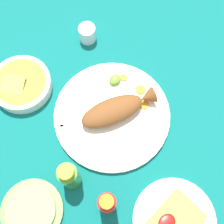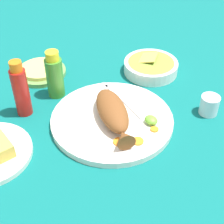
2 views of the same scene
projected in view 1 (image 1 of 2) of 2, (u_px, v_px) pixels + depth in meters
ground_plane at (112, 116)px, 0.92m from camera, size 4.00×4.00×0.00m
main_plate at (112, 115)px, 0.91m from camera, size 0.34×0.34×0.02m
fried_fish at (116, 110)px, 0.88m from camera, size 0.23×0.14×0.05m
fork_near at (84, 125)px, 0.89m from camera, size 0.16×0.12×0.00m
fork_far at (82, 109)px, 0.91m from camera, size 0.19×0.04×0.00m
carrot_slice_near at (144, 104)px, 0.91m from camera, size 0.03×0.03×0.00m
carrot_slice_mid at (140, 90)px, 0.93m from camera, size 0.03×0.03×0.00m
carrot_slice_far at (124, 78)px, 0.94m from camera, size 0.02×0.02×0.00m
lime_wedge_main at (115, 79)px, 0.93m from camera, size 0.04×0.03×0.02m
hot_sauce_bottle_red at (107, 204)px, 0.76m from camera, size 0.04×0.04×0.17m
hot_sauce_bottle_green at (69, 176)px, 0.79m from camera, size 0.05×0.05×0.15m
salt_cup at (87, 34)px, 0.99m from camera, size 0.05×0.05×0.06m
side_plate_fries at (174, 220)px, 0.81m from camera, size 0.22×0.22×0.01m
fries_pile at (176, 220)px, 0.79m from camera, size 0.12×0.10×0.04m
guacamole_bowl at (21, 84)px, 0.93m from camera, size 0.18×0.18×0.05m
tortilla_plate at (32, 211)px, 0.82m from camera, size 0.17×0.17×0.01m
tortilla_stack at (31, 210)px, 0.81m from camera, size 0.13×0.13×0.01m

